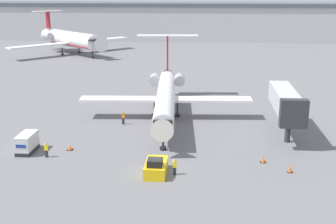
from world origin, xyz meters
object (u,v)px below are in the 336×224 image
object	(u,v)px
airplane_main	(166,95)
traffic_cone_mid	(290,169)
jet_bridge	(286,102)
pushback_tug	(156,167)
airplane_parked_far_left	(72,39)
traffic_cone_left	(70,147)
worker_near_tug	(175,167)
worker_by_wing	(123,117)
worker_on_apron	(46,150)
traffic_cone_right	(263,160)
luggage_cart	(27,143)

from	to	relation	value
airplane_main	traffic_cone_mid	world-z (taller)	airplane_main
airplane_main	jet_bridge	world-z (taller)	airplane_main
pushback_tug	airplane_parked_far_left	world-z (taller)	airplane_parked_far_left
traffic_cone_left	traffic_cone_mid	world-z (taller)	traffic_cone_mid
worker_near_tug	traffic_cone_mid	xyz separation A→B (m)	(11.98, 1.58, -0.49)
worker_by_wing	worker_on_apron	world-z (taller)	worker_by_wing
traffic_cone_left	traffic_cone_right	xyz separation A→B (m)	(22.38, -2.15, -0.02)
pushback_tug	worker_by_wing	size ratio (longest dim) A/B	2.33
worker_near_tug	traffic_cone_right	world-z (taller)	worker_near_tug
airplane_parked_far_left	jet_bridge	xyz separation A→B (m)	(47.47, -68.44, 0.31)
luggage_cart	airplane_main	bearing A→B (deg)	46.48
pushback_tug	airplane_parked_far_left	distance (m)	88.64
pushback_tug	traffic_cone_left	world-z (taller)	pushback_tug
luggage_cart	worker_by_wing	xyz separation A→B (m)	(9.26, 11.92, -0.11)
worker_by_wing	jet_bridge	bearing A→B (deg)	-8.19
worker_on_apron	traffic_cone_right	distance (m)	24.35
worker_by_wing	luggage_cart	bearing A→B (deg)	-127.84
traffic_cone_mid	airplane_parked_far_left	xyz separation A→B (m)	(-46.20, 81.02, 3.76)
traffic_cone_right	traffic_cone_mid	distance (m)	3.64
traffic_cone_mid	jet_bridge	world-z (taller)	jet_bridge
worker_near_tug	traffic_cone_right	xyz separation A→B (m)	(9.50, 4.25, -0.58)
jet_bridge	worker_by_wing	bearing A→B (deg)	171.81
pushback_tug	traffic_cone_right	world-z (taller)	pushback_tug
airplane_parked_far_left	jet_bridge	distance (m)	83.29
airplane_parked_far_left	worker_on_apron	bearing A→B (deg)	-76.18
worker_on_apron	jet_bridge	distance (m)	30.14
airplane_parked_far_left	airplane_main	bearing A→B (deg)	-62.93
luggage_cart	airplane_parked_far_left	world-z (taller)	airplane_parked_far_left
worker_near_tug	traffic_cone_mid	bearing A→B (deg)	7.54
airplane_main	traffic_cone_mid	size ratio (longest dim) A/B	39.63
traffic_cone_left	worker_on_apron	bearing A→B (deg)	-127.33
worker_on_apron	traffic_cone_mid	world-z (taller)	worker_on_apron
worker_on_apron	airplane_parked_far_left	bearing A→B (deg)	103.82
worker_by_wing	worker_on_apron	distance (m)	14.92
worker_near_tug	traffic_cone_left	size ratio (longest dim) A/B	2.33
luggage_cart	worker_by_wing	world-z (taller)	luggage_cart
luggage_cart	worker_near_tug	world-z (taller)	luggage_cart
airplane_main	pushback_tug	xyz separation A→B (m)	(0.81, -20.93, -2.70)
worker_on_apron	traffic_cone_left	xyz separation A→B (m)	(1.96, 2.57, -0.58)
luggage_cart	traffic_cone_right	xyz separation A→B (m)	(27.16, -1.12, -0.80)
worker_near_tug	jet_bridge	size ratio (longest dim) A/B	0.13
worker_on_apron	traffic_cone_right	size ratio (longest dim) A/B	2.70
airplane_main	airplane_parked_far_left	bearing A→B (deg)	117.07
traffic_cone_right	airplane_parked_far_left	world-z (taller)	airplane_parked_far_left
airplane_main	luggage_cart	xyz separation A→B (m)	(-14.90, -15.69, -2.33)
airplane_main	traffic_cone_left	distance (m)	18.08
traffic_cone_mid	worker_by_wing	bearing A→B (deg)	142.38
worker_by_wing	worker_near_tug	bearing A→B (deg)	-64.09
luggage_cart	worker_near_tug	distance (m)	18.45
traffic_cone_mid	airplane_parked_far_left	size ratio (longest dim) A/B	0.03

